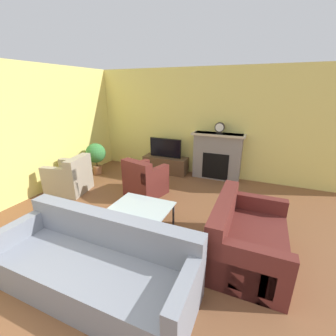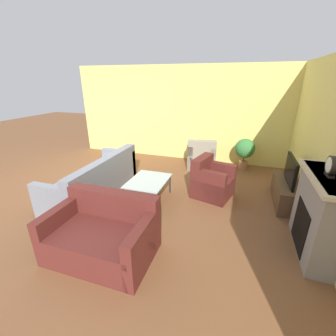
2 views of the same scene
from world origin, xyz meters
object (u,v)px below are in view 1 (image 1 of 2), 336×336
couch_loveseat (245,239)px  potted_plant (96,154)px  coffee_table (141,209)px  mantel_clock (220,128)px  couch_sectional (97,267)px  armchair_accent (145,182)px  tv (165,148)px  armchair_by_window (70,179)px

couch_loveseat → potted_plant: (-3.98, 1.80, 0.26)m
coffee_table → mantel_clock: size_ratio=3.50×
couch_sectional → armchair_accent: (-0.67, 2.37, 0.02)m
mantel_clock → armchair_accent: bearing=-127.9°
tv → couch_loveseat: size_ratio=0.63×
armchair_accent → potted_plant: potted_plant is taller
tv → armchair_accent: size_ratio=0.99×
couch_loveseat → coffee_table: couch_loveseat is taller
armchair_by_window → potted_plant: bearing=178.9°
couch_sectional → armchair_accent: size_ratio=2.61×
armchair_by_window → coffee_table: 2.29m
tv → armchair_by_window: tv is taller
armchair_accent → coffee_table: bearing=131.3°
mantel_clock → couch_sectional: bearing=-98.1°
armchair_by_window → mantel_clock: (2.84, 2.09, 1.00)m
coffee_table → armchair_accent: bearing=116.1°
potted_plant → couch_loveseat: bearing=-24.4°
mantel_clock → armchair_by_window: bearing=-143.6°
coffee_table → mantel_clock: (0.65, 2.76, 0.91)m
tv → armchair_by_window: size_ratio=0.98×
coffee_table → armchair_by_window: bearing=163.0°
tv → armchair_by_window: bearing=-126.7°
couch_loveseat → potted_plant: potted_plant is taller
armchair_by_window → armchair_accent: bearing=96.6°
couch_sectional → armchair_by_window: (-2.28, 1.85, 0.01)m
couch_loveseat → coffee_table: size_ratio=1.50×
couch_sectional → couch_loveseat: size_ratio=1.65×
armchair_accent → mantel_clock: mantel_clock is taller
armchair_by_window → mantel_clock: mantel_clock is taller
potted_plant → mantel_clock: 3.27m
couch_sectional → couch_loveseat: bearing=38.1°
mantel_clock → coffee_table: bearing=-103.3°
tv → coffee_table: (0.73, -2.63, -0.30)m
potted_plant → armchair_by_window: bearing=-80.1°
couch_sectional → coffee_table: bearing=94.3°
tv → armchair_accent: (0.15, -1.45, -0.39)m
coffee_table → potted_plant: 2.99m
tv → potted_plant: bearing=-153.5°
coffee_table → mantel_clock: mantel_clock is taller
armchair_by_window → potted_plant: 1.18m
tv → coffee_table: 2.74m
couch_loveseat → armchair_accent: size_ratio=1.58×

